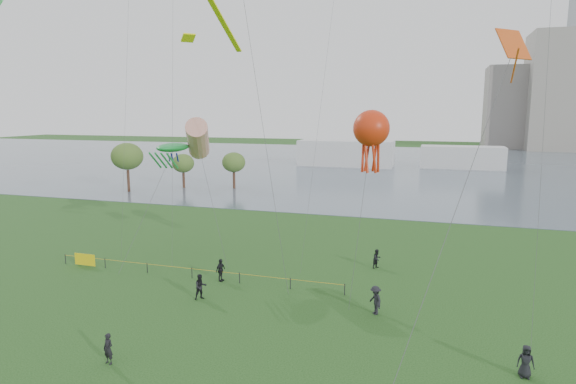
% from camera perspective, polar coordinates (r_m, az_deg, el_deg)
% --- Properties ---
extents(lake, '(400.00, 120.00, 0.08)m').
position_cam_1_polar(lake, '(118.30, 13.02, 3.11)').
color(lake, '#4F5F6D').
rests_on(lake, ground_plane).
extents(building_mid, '(20.00, 20.00, 38.00)m').
position_cam_1_polar(building_mid, '(183.30, 29.53, 10.28)').
color(building_mid, gray).
rests_on(building_mid, ground_plane).
extents(building_low, '(16.00, 18.00, 28.00)m').
position_cam_1_polar(building_low, '(186.80, 24.78, 9.06)').
color(building_low, slate).
rests_on(building_low, ground_plane).
extents(pavilion_left, '(22.00, 8.00, 6.00)m').
position_cam_1_polar(pavilion_left, '(114.57, 6.88, 4.58)').
color(pavilion_left, silver).
rests_on(pavilion_left, ground_plane).
extents(pavilion_right, '(18.00, 7.00, 5.00)m').
position_cam_1_polar(pavilion_right, '(115.90, 19.92, 3.89)').
color(pavilion_right, silver).
rests_on(pavilion_right, ground_plane).
extents(trees, '(19.30, 12.50, 7.85)m').
position_cam_1_polar(trees, '(80.69, -14.19, 3.75)').
color(trees, '#3D261B').
rests_on(trees, ground_plane).
extents(fence, '(24.07, 0.07, 1.05)m').
position_cam_1_polar(fence, '(41.71, -18.81, -8.06)').
color(fence, black).
rests_on(fence, ground_plane).
extents(spectator_a, '(1.08, 1.09, 1.78)m').
position_cam_1_polar(spectator_a, '(34.22, -10.32, -10.99)').
color(spectator_a, black).
rests_on(spectator_a, ground_plane).
extents(spectator_b, '(1.27, 1.38, 1.87)m').
position_cam_1_polar(spectator_b, '(31.86, 10.32, -12.49)').
color(spectator_b, black).
rests_on(spectator_b, ground_plane).
extents(spectator_c, '(0.65, 1.09, 1.75)m').
position_cam_1_polar(spectator_c, '(37.41, -8.00, -9.15)').
color(spectator_c, black).
rests_on(spectator_c, ground_plane).
extents(spectator_d, '(0.81, 0.54, 1.65)m').
position_cam_1_polar(spectator_d, '(27.29, 26.34, -17.56)').
color(spectator_d, black).
rests_on(spectator_d, ground_plane).
extents(spectator_f, '(0.66, 0.51, 1.62)m').
position_cam_1_polar(spectator_f, '(27.45, -20.54, -17.01)').
color(spectator_f, black).
rests_on(spectator_f, ground_plane).
extents(spectator_g, '(0.95, 0.98, 1.60)m').
position_cam_1_polar(spectator_g, '(40.68, 10.51, -7.78)').
color(spectator_g, black).
rests_on(spectator_g, ground_plane).
extents(kite_windsock, '(6.72, 6.27, 12.33)m').
position_cam_1_polar(kite_windsock, '(43.72, -10.65, 6.19)').
color(kite_windsock, '#3F3F42').
extents(kite_creature, '(2.93, 8.02, 10.10)m').
position_cam_1_polar(kite_creature, '(43.09, -13.52, 5.12)').
color(kite_creature, '#3F3F42').
extents(kite_octopus, '(2.39, 3.43, 12.91)m').
position_cam_1_polar(kite_octopus, '(32.07, 9.85, 7.35)').
color(kite_octopus, '#3F3F42').
extents(kite_delta, '(6.12, 12.04, 16.39)m').
position_cam_1_polar(kite_delta, '(23.41, 24.68, 14.01)').
color(kite_delta, '#3F3F42').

